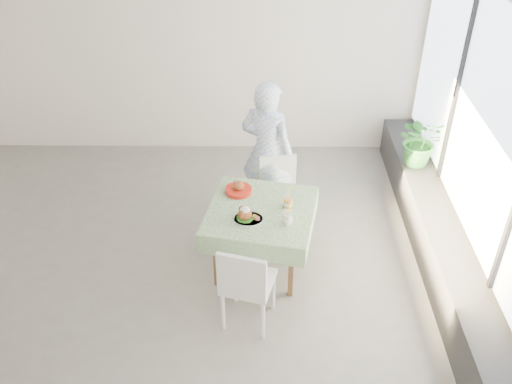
{
  "coord_description": "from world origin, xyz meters",
  "views": [
    {
      "loc": [
        0.9,
        -4.6,
        4.16
      ],
      "look_at": [
        0.86,
        0.04,
        0.92
      ],
      "focal_mm": 40.0,
      "sensor_mm": 36.0,
      "label": 1
    }
  ],
  "objects_px": {
    "main_dish": "(247,216)",
    "juice_cup_orange": "(288,202)",
    "diner": "(267,152)",
    "cafe_table": "(261,231)",
    "chair_far": "(279,209)",
    "potted_plant": "(421,140)",
    "chair_near": "(248,298)"
  },
  "relations": [
    {
      "from": "diner",
      "to": "juice_cup_orange",
      "type": "height_order",
      "value": "diner"
    },
    {
      "from": "chair_far",
      "to": "diner",
      "type": "xyz_separation_m",
      "value": [
        -0.15,
        0.28,
        0.59
      ]
    },
    {
      "from": "juice_cup_orange",
      "to": "diner",
      "type": "bearing_deg",
      "value": 103.13
    },
    {
      "from": "chair_far",
      "to": "chair_near",
      "type": "bearing_deg",
      "value": -103.07
    },
    {
      "from": "chair_near",
      "to": "potted_plant",
      "type": "xyz_separation_m",
      "value": [
        2.0,
        2.07,
        0.52
      ]
    },
    {
      "from": "main_dish",
      "to": "potted_plant",
      "type": "bearing_deg",
      "value": 35.74
    },
    {
      "from": "potted_plant",
      "to": "main_dish",
      "type": "bearing_deg",
      "value": -144.26
    },
    {
      "from": "chair_far",
      "to": "juice_cup_orange",
      "type": "distance_m",
      "value": 0.81
    },
    {
      "from": "cafe_table",
      "to": "juice_cup_orange",
      "type": "height_order",
      "value": "juice_cup_orange"
    },
    {
      "from": "cafe_table",
      "to": "diner",
      "type": "height_order",
      "value": "diner"
    },
    {
      "from": "juice_cup_orange",
      "to": "chair_near",
      "type": "bearing_deg",
      "value": -115.56
    },
    {
      "from": "cafe_table",
      "to": "chair_far",
      "type": "height_order",
      "value": "chair_far"
    },
    {
      "from": "cafe_table",
      "to": "chair_far",
      "type": "xyz_separation_m",
      "value": [
        0.21,
        0.63,
        -0.19
      ]
    },
    {
      "from": "chair_near",
      "to": "potted_plant",
      "type": "distance_m",
      "value": 2.92
    },
    {
      "from": "cafe_table",
      "to": "potted_plant",
      "type": "xyz_separation_m",
      "value": [
        1.89,
        1.29,
        0.35
      ]
    },
    {
      "from": "cafe_table",
      "to": "potted_plant",
      "type": "height_order",
      "value": "potted_plant"
    },
    {
      "from": "chair_near",
      "to": "chair_far",
      "type": "bearing_deg",
      "value": 76.93
    },
    {
      "from": "cafe_table",
      "to": "main_dish",
      "type": "xyz_separation_m",
      "value": [
        -0.14,
        -0.17,
        0.33
      ]
    },
    {
      "from": "potted_plant",
      "to": "diner",
      "type": "bearing_deg",
      "value": -168.56
    },
    {
      "from": "cafe_table",
      "to": "juice_cup_orange",
      "type": "bearing_deg",
      "value": 6.5
    },
    {
      "from": "chair_far",
      "to": "juice_cup_orange",
      "type": "bearing_deg",
      "value": -84.28
    },
    {
      "from": "cafe_table",
      "to": "juice_cup_orange",
      "type": "xyz_separation_m",
      "value": [
        0.27,
        0.03,
        0.35
      ]
    },
    {
      "from": "cafe_table",
      "to": "potted_plant",
      "type": "bearing_deg",
      "value": 34.28
    },
    {
      "from": "cafe_table",
      "to": "chair_far",
      "type": "bearing_deg",
      "value": 71.55
    },
    {
      "from": "diner",
      "to": "cafe_table",
      "type": "bearing_deg",
      "value": 111.41
    },
    {
      "from": "chair_near",
      "to": "juice_cup_orange",
      "type": "distance_m",
      "value": 1.04
    },
    {
      "from": "main_dish",
      "to": "juice_cup_orange",
      "type": "height_order",
      "value": "juice_cup_orange"
    },
    {
      "from": "chair_far",
      "to": "potted_plant",
      "type": "xyz_separation_m",
      "value": [
        1.67,
        0.65,
        0.54
      ]
    },
    {
      "from": "cafe_table",
      "to": "diner",
      "type": "xyz_separation_m",
      "value": [
        0.06,
        0.92,
        0.4
      ]
    },
    {
      "from": "main_dish",
      "to": "juice_cup_orange",
      "type": "relative_size",
      "value": 1.0
    },
    {
      "from": "cafe_table",
      "to": "main_dish",
      "type": "bearing_deg",
      "value": -129.09
    },
    {
      "from": "chair_near",
      "to": "main_dish",
      "type": "xyz_separation_m",
      "value": [
        -0.02,
        0.61,
        0.5
      ]
    }
  ]
}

